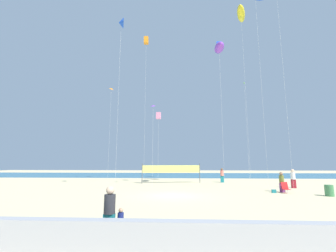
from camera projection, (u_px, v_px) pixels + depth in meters
ground_plane at (172, 196)px, 17.22m from camera, size 120.00×120.00×0.00m
ocean_band at (178, 175)px, 46.77m from camera, size 120.00×20.00×0.01m
boardwalk_ledge at (157, 236)px, 6.35m from camera, size 28.00×0.44×0.85m
mother_figure at (109, 210)px, 7.69m from camera, size 0.39×0.39×1.69m
toddler_figure at (120, 221)px, 7.75m from camera, size 0.21×0.21×0.93m
beachgoer_olive_shirt at (282, 181)px, 19.41m from camera, size 0.39×0.39×1.71m
beachgoer_white_shirt at (293, 178)px, 22.57m from camera, size 0.43×0.43×1.87m
beachgoer_coral_shirt at (222, 175)px, 29.03m from camera, size 0.42×0.42×1.82m
folding_beach_chair at (285, 187)px, 18.76m from camera, size 0.52×0.65×0.89m
trash_barrel at (329, 191)px, 17.01m from camera, size 0.60×0.60×0.83m
volleyball_net at (172, 170)px, 28.24m from camera, size 7.24×1.72×2.40m
beach_handbag at (274, 191)px, 18.82m from camera, size 0.34×0.17×0.27m
kite_violet_diamond at (153, 107)px, 25.48m from camera, size 0.59×0.60×9.05m
kite_lime_diamond at (245, 90)px, 38.11m from camera, size 0.50×0.50×16.11m
kite_blue_delta at (121, 23)px, 22.74m from camera, size 0.76×1.16×17.04m
kite_yellow_inflatable at (241, 14)px, 29.68m from camera, size 1.86×3.08×22.81m
kite_orange_diamond at (111, 91)px, 35.39m from camera, size 0.77×0.77×14.29m
kite_pink_box at (158, 116)px, 28.75m from camera, size 0.60×0.60×8.88m
kite_orange_box at (146, 41)px, 31.43m from camera, size 0.64×0.64×19.92m
kite_violet_inflatable at (219, 48)px, 24.08m from camera, size 1.00×2.85×15.42m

